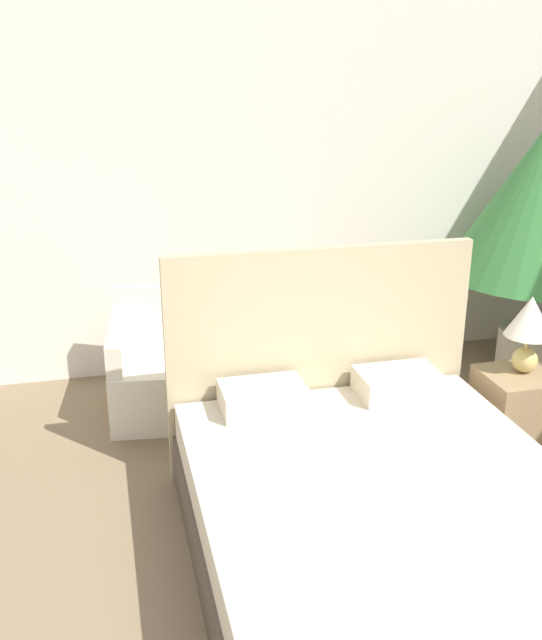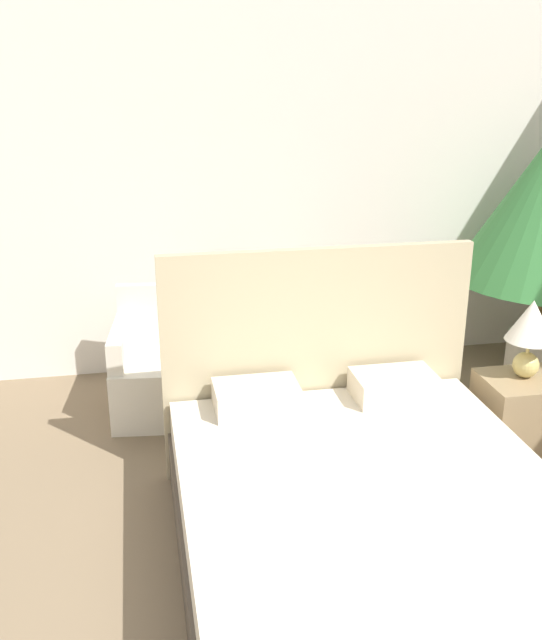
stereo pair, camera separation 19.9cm
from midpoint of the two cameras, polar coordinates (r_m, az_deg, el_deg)
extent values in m
cube|color=silver|center=(5.30, -0.99, 11.33)|extent=(10.00, 0.06, 2.90)
cube|color=#4C4238|center=(3.40, 10.10, -18.42)|extent=(1.71, 2.14, 0.29)
cube|color=beige|center=(3.25, 10.37, -14.98)|extent=(1.67, 2.09, 0.20)
cube|color=tan|center=(4.04, 5.09, -3.28)|extent=(1.74, 0.06, 1.31)
cube|color=beige|center=(3.80, 0.34, -6.22)|extent=(0.45, 0.30, 0.14)
cube|color=beige|center=(4.00, 11.24, -5.19)|extent=(0.45, 0.30, 0.14)
cube|color=silver|center=(4.86, -7.55, -5.04)|extent=(0.69, 0.78, 0.40)
cube|color=silver|center=(5.02, -7.59, 0.69)|extent=(0.62, 0.13, 0.40)
cube|color=silver|center=(4.77, -10.80, -1.78)|extent=(0.17, 0.65, 0.21)
cube|color=silver|center=(4.74, -4.60, -1.62)|extent=(0.17, 0.65, 0.21)
cube|color=silver|center=(5.00, 3.79, -4.18)|extent=(0.64, 0.74, 0.40)
cube|color=silver|center=(5.15, 3.10, 1.36)|extent=(0.62, 0.08, 0.40)
cube|color=silver|center=(4.84, 0.89, -1.08)|extent=(0.12, 0.65, 0.21)
cube|color=silver|center=(4.95, 6.78, -0.75)|extent=(0.12, 0.65, 0.21)
cylinder|color=beige|center=(5.65, 21.39, -2.79)|extent=(0.44, 0.44, 0.39)
cube|color=#937A56|center=(4.45, 20.55, -7.66)|extent=(0.47, 0.41, 0.55)
sphere|color=tan|center=(4.33, 20.96, -3.37)|extent=(0.15, 0.15, 0.15)
cylinder|color=tan|center=(4.29, 21.15, -2.00)|extent=(0.02, 0.02, 0.08)
cone|color=silver|center=(4.24, 21.40, -0.05)|extent=(0.27, 0.27, 0.23)
camera|label=1|loc=(0.10, -88.69, 0.47)|focal=40.00mm
camera|label=2|loc=(0.10, 91.31, -0.47)|focal=40.00mm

